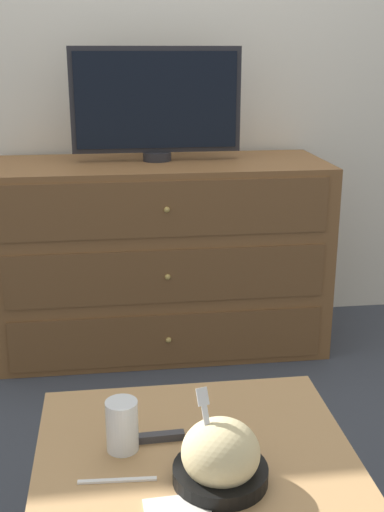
{
  "coord_description": "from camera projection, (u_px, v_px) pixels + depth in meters",
  "views": [
    {
      "loc": [
        -0.23,
        -2.99,
        1.28
      ],
      "look_at": [
        -0.03,
        -1.43,
        0.78
      ],
      "focal_mm": 45.0,
      "sensor_mm": 36.0,
      "label": 1
    }
  ],
  "objects": [
    {
      "name": "ground_plane",
      "position": [
        162.0,
        316.0,
        3.25
      ],
      "size": [
        12.0,
        12.0,
        0.0
      ],
      "primitive_type": "plane",
      "color": "#383D47"
    },
    {
      "name": "dresser",
      "position": [
        162.0,
        256.0,
        2.83
      ],
      "size": [
        1.41,
        0.56,
        0.83
      ],
      "color": "brown",
      "rests_on": "ground_plane"
    },
    {
      "name": "knife",
      "position": [
        117.0,
        480.0,
        1.32
      ],
      "size": [
        0.16,
        0.02,
        0.01
      ],
      "color": "white",
      "rests_on": "coffee_table"
    },
    {
      "name": "coffee_table",
      "position": [
        195.0,
        479.0,
        1.43
      ],
      "size": [
        0.7,
        0.62,
        0.44
      ],
      "color": "tan",
      "rests_on": "ground_plane"
    },
    {
      "name": "remote_control",
      "position": [
        148.0,
        438.0,
        1.45
      ],
      "size": [
        0.17,
        0.03,
        0.02
      ],
      "color": "#38383D",
      "rests_on": "coffee_table"
    },
    {
      "name": "tv",
      "position": [
        156.0,
        102.0,
        2.67
      ],
      "size": [
        0.71,
        0.12,
        0.47
      ],
      "color": "#232328",
      "rests_on": "dresser"
    },
    {
      "name": "drink_cup",
      "position": [
        122.0,
        428.0,
        1.41
      ],
      "size": [
        0.07,
        0.07,
        0.12
      ],
      "color": "beige",
      "rests_on": "coffee_table"
    },
    {
      "name": "wall_back",
      "position": [
        157.0,
        46.0,
        2.87
      ],
      "size": [
        12.0,
        0.05,
        2.6
      ],
      "color": "silver",
      "rests_on": "ground_plane"
    },
    {
      "name": "takeout_bowl",
      "position": [
        221.0,
        458.0,
        1.31
      ],
      "size": [
        0.2,
        0.2,
        0.2
      ],
      "color": "black",
      "rests_on": "coffee_table"
    }
  ]
}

